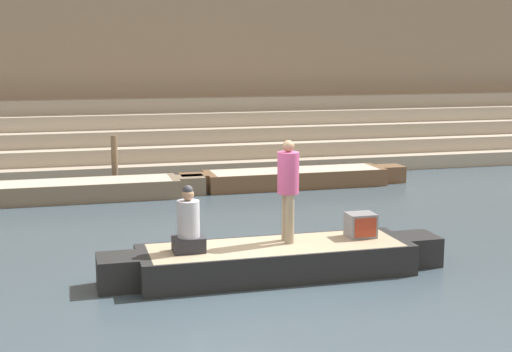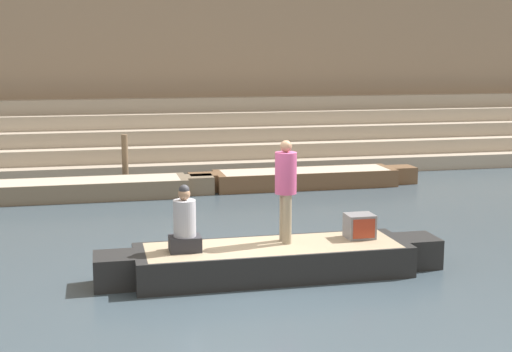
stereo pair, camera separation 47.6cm
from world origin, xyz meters
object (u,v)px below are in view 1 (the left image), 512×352
(rowboat_main, at_px, (276,259))
(mooring_post, at_px, (115,162))
(tv_set, at_px, (361,225))
(moored_boat_distant, at_px, (295,177))
(person_standing, at_px, (288,184))
(moored_boat_shore, at_px, (79,190))
(person_rowing, at_px, (188,226))

(rowboat_main, relative_size, mooring_post, 3.97)
(tv_set, xyz_separation_m, mooring_post, (-3.43, 7.88, 0.01))
(tv_set, relative_size, moored_boat_distant, 0.07)
(tv_set, bearing_deg, rowboat_main, -172.59)
(rowboat_main, distance_m, mooring_post, 8.26)
(person_standing, relative_size, mooring_post, 1.18)
(tv_set, distance_m, mooring_post, 8.60)
(rowboat_main, relative_size, moored_boat_shore, 0.91)
(rowboat_main, xyz_separation_m, tv_set, (1.49, 0.13, 0.42))
(tv_set, relative_size, mooring_post, 0.32)
(tv_set, bearing_deg, person_rowing, -174.76)
(person_standing, bearing_deg, tv_set, -10.53)
(moored_boat_distant, bearing_deg, person_rowing, -117.42)
(moored_boat_shore, relative_size, moored_boat_distant, 1.00)
(person_standing, distance_m, moored_boat_shore, 7.48)
(person_rowing, relative_size, moored_boat_distant, 0.17)
(person_rowing, distance_m, tv_set, 2.88)
(person_rowing, xyz_separation_m, moored_boat_distant, (4.02, 7.13, -0.66))
(rowboat_main, height_order, person_rowing, person_rowing)
(rowboat_main, xyz_separation_m, mooring_post, (-1.94, 8.02, 0.44))
(person_rowing, bearing_deg, moored_boat_distant, 74.15)
(person_rowing, relative_size, moored_boat_shore, 0.17)
(mooring_post, bearing_deg, tv_set, -66.46)
(moored_boat_distant, xyz_separation_m, mooring_post, (-4.59, 0.90, 0.46))
(person_rowing, distance_m, moored_boat_shore, 7.05)
(moored_boat_shore, distance_m, mooring_post, 1.58)
(person_standing, height_order, mooring_post, person_standing)
(person_rowing, relative_size, tv_set, 2.28)
(person_standing, height_order, moored_boat_distant, person_standing)
(rowboat_main, height_order, tv_set, tv_set)
(moored_boat_shore, bearing_deg, person_standing, -66.72)
(rowboat_main, height_order, moored_boat_distant, rowboat_main)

